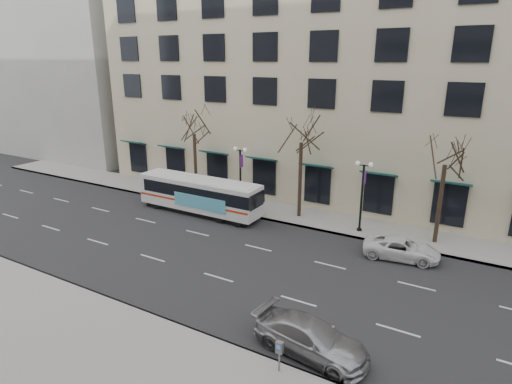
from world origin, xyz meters
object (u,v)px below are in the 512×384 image
Objects in this scene: lamp_post_left at (240,175)px; lamp_post_right at (362,193)px; tree_far_mid at (302,130)px; city_bus at (200,194)px; tree_far_left at (194,123)px; white_pickup at (401,249)px; tree_far_right at (447,150)px; silver_car at (311,338)px; pay_station at (279,350)px.

lamp_post_right is (10.00, 0.00, 0.00)m from lamp_post_left.
tree_far_mid is 9.54m from city_bus.
white_pickup is at bearing -10.34° from tree_far_left.
tree_far_left is 19.75m from white_pickup.
tree_far_right is at bearing -0.00° from tree_far_mid.
tree_far_right is 15.40m from lamp_post_left.
tree_far_mid is at bearing 60.73° from white_pickup.
silver_car is at bearing -101.21° from tree_far_right.
tree_far_right is at bearing -31.76° from white_pickup.
silver_car is 11.26m from white_pickup.
tree_far_left is at bearing 72.06° from white_pickup.
pay_station is (6.53, -16.33, -5.79)m from tree_far_mid.
tree_far_right reaches higher than city_bus.
lamp_post_left reaches higher than city_bus.
lamp_post_right is 1.13× the size of white_pickup.
lamp_post_right is at bearing 11.45° from city_bus.
tree_far_left is 6.28× the size of pay_station.
tree_far_right is (10.00, -0.00, -0.48)m from tree_far_mid.
white_pickup is (15.80, -0.37, -0.94)m from city_bus.
tree_far_mid reaches higher than city_bus.
tree_far_mid is (10.00, 0.00, 0.21)m from tree_far_left.
tree_far_left is 0.78× the size of city_bus.
tree_far_left is 15.48m from lamp_post_right.
pay_station is (-3.47, -16.33, -5.31)m from tree_far_right.
tree_far_mid reaches higher than pay_station.
lamp_post_right is 3.92× the size of pay_station.
lamp_post_right is (15.01, -0.60, -3.75)m from tree_far_left.
tree_far_right is at bearing 10.25° from city_bus.
tree_far_left reaches higher than city_bus.
tree_far_right is 6.11m from lamp_post_right.
silver_car is (7.12, -14.55, -6.17)m from tree_far_mid.
tree_far_right is at bearing 75.92° from pay_station.
city_bus is at bearing 58.53° from silver_car.
pay_station is at bearing -68.22° from tree_far_mid.
pay_station is at bearing 168.82° from silver_car.
white_pickup is (13.48, -2.77, -2.30)m from lamp_post_left.
silver_car reaches higher than white_pickup.
white_pickup is (1.37, 11.18, -0.09)m from silver_car.
tree_far_left is 1.03× the size of tree_far_right.
tree_far_left reaches higher than lamp_post_left.
tree_far_right is 15.89m from silver_car.
lamp_post_right is (-4.99, -0.60, -3.48)m from tree_far_right.
tree_far_right is 1.59× the size of silver_car.
lamp_post_left is (-4.99, -0.60, -3.96)m from tree_far_mid.
silver_car is at bearing -49.05° from lamp_post_left.
tree_far_left is 1.60× the size of lamp_post_left.
white_pickup is at bearing 0.20° from silver_car.
tree_far_mid is 6.44× the size of pay_station.
white_pickup is 13.11m from pay_station.
tree_far_right is 6.86m from white_pickup.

